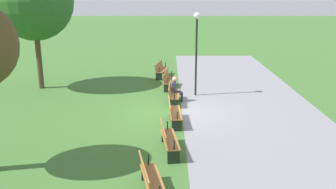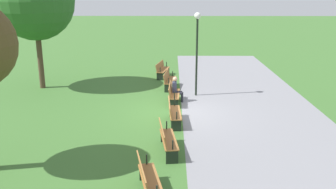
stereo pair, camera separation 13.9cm
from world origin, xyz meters
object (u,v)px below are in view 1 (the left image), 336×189
Objects in this scene: bench_2 at (173,93)px; bench_0 at (161,69)px; tree_0 at (33,1)px; bench_4 at (168,138)px; person_seated at (176,88)px; bench_5 at (150,179)px; bench_3 at (174,112)px; lamp_post at (197,39)px; bench_1 at (168,80)px.

bench_0 is at bearing -170.57° from bench_2.
bench_4 is at bearing 40.05° from tree_0.
person_seated is 8.54m from tree_0.
bench_5 is at bearing -2.34° from bench_2.
bench_4 is 11.34m from tree_0.
lamp_post reaches higher than bench_3.
bench_3 is at bearing 161.12° from bench_5.
bench_2 is at bearing -40.53° from lamp_post.
bench_0 is 5.38m from bench_2.
lamp_post is (1.35, 1.36, 2.35)m from bench_1.
person_seated is at bearing 20.93° from bench_0.
bench_5 is (2.66, -0.44, 0.00)m from bench_4.
bench_2 is 5.38m from bench_4.
lamp_post is at bearing 80.36° from tree_0.
bench_2 is 8.57m from tree_0.
bench_0 is 1.00× the size of bench_5.
bench_3 is at bearing 16.53° from bench_0.
bench_2 is 8.06m from bench_5.
bench_0 is at bearing -155.75° from lamp_post.
bench_3 is (8.04, 0.66, 0.00)m from bench_0.
person_seated reaches higher than bench_3.
person_seated reaches higher than bench_0.
bench_0 is 4.98m from lamp_post.
lamp_post is at bearing 140.01° from person_seated.
tree_0 is (-2.47, -7.19, 3.90)m from person_seated.
lamp_post is (-1.34, 1.14, 2.35)m from bench_2.
lamp_post reaches higher than person_seated.
person_seated is at bearing 71.01° from tree_0.
lamp_post is (1.39, 8.18, -1.70)m from tree_0.
bench_3 is at bearing 168.20° from bench_4.
tree_0 is at bearing -99.64° from lamp_post.
person_seated is at bearing 174.65° from bench_3.
bench_4 is 2.69m from bench_5.
bench_3 is at bearing 2.36° from bench_2.
bench_1 is 2.47m from person_seated.
bench_3 is 2.95m from person_seated.
person_seated reaches higher than bench_2.
bench_0 and bench_2 have the same top height.
tree_0 is (-2.73, -7.03, 4.06)m from bench_2.
bench_3 is 0.45× the size of lamp_post.
bench_4 is 7.25m from lamp_post.
bench_2 is at bearing 18.88° from bench_0.
bench_3 is 0.98× the size of bench_5.
person_seated is (-2.95, 0.15, 0.16)m from bench_3.
tree_0 is at bearing -108.82° from bench_2.
bench_0 is 13.38m from bench_5.
tree_0 reaches higher than bench_4.
person_seated is at bearing -42.36° from lamp_post.
bench_2 is 2.94m from lamp_post.
lamp_post is at bearing 52.43° from bench_1.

